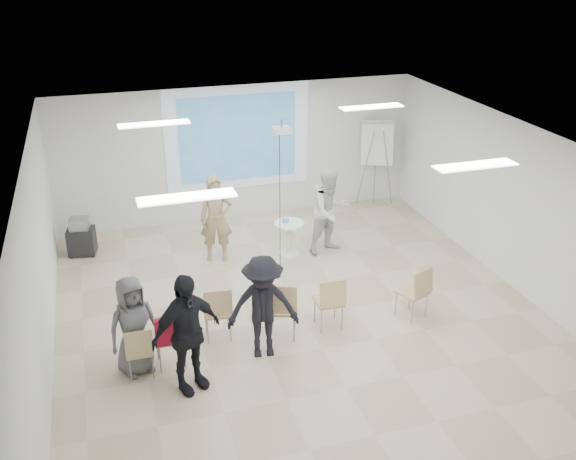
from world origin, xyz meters
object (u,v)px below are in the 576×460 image
object	(u,v)px
audience_mid	(263,301)
chair_right_inner	(330,299)
chair_left_inner	(218,309)
audience_outer	(133,320)
pedestal_table	(289,237)
laptop	(217,309)
chair_far_left	(139,348)
player_left	(216,213)
audience_left	(186,326)
chair_center	(282,306)
chair_left_mid	(170,335)
chair_right_far	(416,289)
flipchart_easel	(377,144)
av_cart	(81,238)
player_right	(330,207)

from	to	relation	value
audience_mid	chair_right_inner	bearing A→B (deg)	25.90
chair_left_inner	audience_outer	world-z (taller)	audience_outer
pedestal_table	laptop	bearing A→B (deg)	-128.86
chair_far_left	player_left	bearing A→B (deg)	62.89
pedestal_table	chair_left_inner	distance (m)	3.20
audience_left	chair_left_inner	bearing A→B (deg)	35.92
chair_center	audience_mid	bearing A→B (deg)	-121.50
chair_right_inner	player_left	bearing A→B (deg)	114.31
chair_left_mid	pedestal_table	bearing A→B (deg)	47.53
chair_right_far	audience_left	xyz separation A→B (m)	(-3.89, -0.70, 0.48)
chair_right_far	flipchart_easel	world-z (taller)	flipchart_easel
chair_right_inner	audience_outer	size ratio (longest dim) A/B	0.54
chair_right_far	av_cart	xyz separation A→B (m)	(-5.27, 4.14, -0.20)
chair_left_inner	audience_outer	distance (m)	1.41
chair_center	audience_mid	distance (m)	0.61
player_left	chair_far_left	world-z (taller)	player_left
chair_left_inner	flipchart_easel	bearing A→B (deg)	49.38
player_left	av_cart	bearing A→B (deg)	169.03
chair_right_far	laptop	distance (m)	3.29
chair_left_mid	chair_left_inner	world-z (taller)	chair_left_mid
pedestal_table	chair_far_left	size ratio (longest dim) A/B	0.89
audience_outer	chair_right_inner	bearing A→B (deg)	-15.48
player_left	audience_mid	distance (m)	3.36
chair_left_mid	chair_center	bearing A→B (deg)	7.46
chair_left_inner	audience_left	bearing A→B (deg)	-115.42
chair_right_inner	audience_mid	world-z (taller)	audience_mid
chair_far_left	flipchart_easel	size ratio (longest dim) A/B	0.42
pedestal_table	av_cart	distance (m)	4.17
chair_left_inner	audience_mid	world-z (taller)	audience_mid
chair_center	chair_left_inner	bearing A→B (deg)	-175.47
av_cart	pedestal_table	bearing A→B (deg)	-7.38
audience_outer	av_cart	size ratio (longest dim) A/B	2.21
chair_center	player_left	bearing A→B (deg)	117.77
player_left	chair_left_inner	size ratio (longest dim) A/B	2.09
chair_far_left	chair_right_far	bearing A→B (deg)	4.35
audience_left	audience_outer	xyz separation A→B (m)	(-0.68, 0.62, -0.17)
chair_left_mid	chair_center	world-z (taller)	chair_center
chair_far_left	pedestal_table	bearing A→B (deg)	45.29
chair_far_left	laptop	bearing A→B (deg)	30.32
player_right	chair_right_far	world-z (taller)	player_right
player_right	audience_mid	xyz separation A→B (m)	(-2.21, -3.04, -0.03)
player_right	laptop	size ratio (longest dim) A/B	5.63
player_left	chair_far_left	xyz separation A→B (m)	(-1.82, -3.38, -0.49)
flipchart_easel	chair_left_inner	bearing A→B (deg)	-116.32
pedestal_table	audience_left	xyz separation A→B (m)	(-2.59, -3.57, 0.63)
chair_center	audience_outer	xyz separation A→B (m)	(-2.28, -0.16, 0.27)
chair_left_mid	av_cart	bearing A→B (deg)	105.64
chair_left_inner	chair_center	world-z (taller)	chair_center
chair_left_inner	audience_left	xyz separation A→B (m)	(-0.63, -1.05, 0.48)
pedestal_table	chair_far_left	bearing A→B (deg)	-135.81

